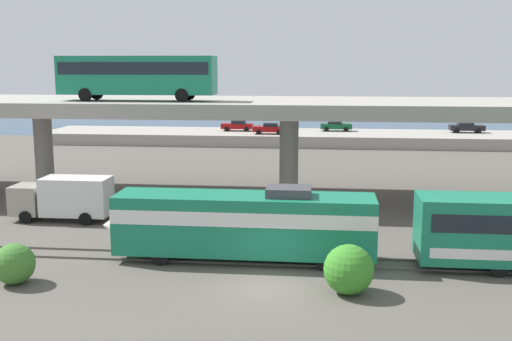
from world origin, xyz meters
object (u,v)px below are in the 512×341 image
transit_bus_on_overpass (137,74)px  parked_car_0 (336,125)px  train_locomotive (232,221)px  parked_car_2 (238,125)px  parked_car_3 (270,128)px  parked_car_1 (466,127)px  service_truck_west (64,197)px

transit_bus_on_overpass → parked_car_0: (16.04, 39.24, -7.66)m
train_locomotive → parked_car_0: 53.49m
train_locomotive → parked_car_2: 52.16m
transit_bus_on_overpass → parked_car_0: transit_bus_on_overpass is taller
parked_car_0 → parked_car_3: bearing=-152.1°
transit_bus_on_overpass → parked_car_0: bearing=-112.2°
train_locomotive → parked_car_2: size_ratio=3.47×
parked_car_1 → train_locomotive: bearing=-114.7°
service_truck_west → parked_car_3: size_ratio=1.59×
parked_car_0 → parked_car_2: size_ratio=0.99×
service_truck_west → parked_car_1: size_ratio=1.49×
parked_car_3 → transit_bus_on_overpass: bearing=78.2°
service_truck_west → parked_car_0: service_truck_west is taller
transit_bus_on_overpass → parked_car_1: 52.06m
parked_car_0 → parked_car_1: size_ratio=0.94×
transit_bus_on_overpass → service_truck_west: (-3.44, -6.48, -8.32)m
train_locomotive → parked_car_3: train_locomotive is taller
transit_bus_on_overpass → service_truck_west: 11.10m
transit_bus_on_overpass → service_truck_west: size_ratio=1.76×
train_locomotive → parked_car_1: (24.27, 52.86, 0.11)m
train_locomotive → parked_car_0: bearing=-97.2°
service_truck_west → parked_car_1: service_truck_west is taller
parked_car_0 → parked_car_3: (-8.81, -4.66, -0.00)m
service_truck_west → parked_car_3: service_truck_west is taller
parked_car_0 → parked_car_3: size_ratio=1.00×
parked_car_2 → service_truck_west: bearing=82.4°
transit_bus_on_overpass → parked_car_0: size_ratio=2.79×
transit_bus_on_overpass → parked_car_3: size_ratio=2.80×
service_truck_west → parked_car_1: 58.68m
service_truck_west → parked_car_2: bearing=-97.6°
train_locomotive → transit_bus_on_overpass: bearing=-56.0°
parked_car_1 → parked_car_3: size_ratio=1.06×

